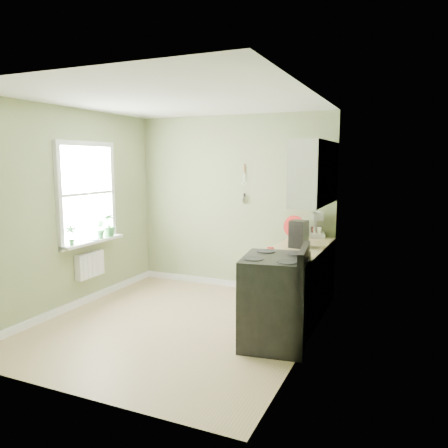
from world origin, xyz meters
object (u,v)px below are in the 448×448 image
at_px(stove, 275,300).
at_px(coffee_maker, 298,235).
at_px(stand_mixer, 318,226).
at_px(kettle, 296,230).

relative_size(stove, coffee_maker, 3.22).
bearing_deg(coffee_maker, stand_mixer, 85.25).
distance_m(kettle, coffee_maker, 0.80).
bearing_deg(coffee_maker, stove, -90.24).
distance_m(stove, kettle, 1.81).
relative_size(kettle, coffee_maker, 0.60).
height_order(stand_mixer, coffee_maker, stand_mixer).
bearing_deg(kettle, coffee_maker, -73.93).
bearing_deg(stand_mixer, stove, -92.37).
bearing_deg(kettle, stand_mixer, 15.92).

